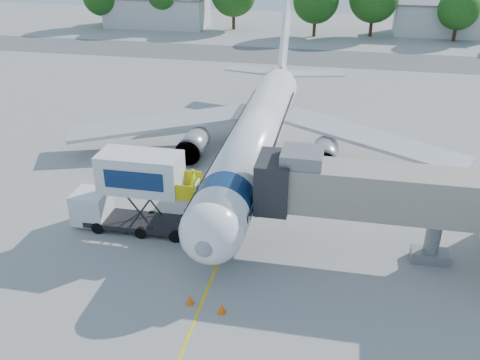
% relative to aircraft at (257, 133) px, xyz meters
% --- Properties ---
extents(ground, '(160.00, 160.00, 0.00)m').
position_rel_aircraft_xyz_m(ground, '(0.00, -4.12, -2.95)').
color(ground, '#999997').
rests_on(ground, ground).
extents(guidance_line, '(0.15, 70.00, 0.01)m').
position_rel_aircraft_xyz_m(guidance_line, '(0.00, -4.12, -2.94)').
color(guidance_line, yellow).
rests_on(guidance_line, ground).
extents(taxiway_strip, '(120.00, 10.00, 0.01)m').
position_rel_aircraft_xyz_m(taxiway_strip, '(0.00, 37.88, -2.94)').
color(taxiway_strip, '#59595B').
rests_on(taxiway_strip, ground).
extents(aircraft, '(34.17, 37.73, 11.35)m').
position_rel_aircraft_xyz_m(aircraft, '(0.00, 0.00, 0.00)').
color(aircraft, white).
rests_on(aircraft, ground).
extents(jet_bridge, '(13.90, 3.20, 6.60)m').
position_rel_aircraft_xyz_m(jet_bridge, '(7.99, -11.12, 1.39)').
color(jet_bridge, '#A09788').
rests_on(jet_bridge, ground).
extents(catering_hiloader, '(8.51, 2.44, 5.50)m').
position_rel_aircraft_xyz_m(catering_hiloader, '(-6.27, -11.12, -0.19)').
color(catering_hiloader, black).
rests_on(catering_hiloader, ground).
extents(ground_tug, '(3.75, 2.43, 1.39)m').
position_rel_aircraft_xyz_m(ground_tug, '(1.93, -20.38, -2.22)').
color(ground_tug, silver).
rests_on(ground_tug, ground).
extents(safety_cone_a, '(0.42, 0.42, 0.67)m').
position_rel_aircraft_xyz_m(safety_cone_a, '(1.24, -18.18, -2.63)').
color(safety_cone_a, '#FA630D').
rests_on(safety_cone_a, ground).
extents(safety_cone_b, '(0.41, 0.41, 0.66)m').
position_rel_aircraft_xyz_m(safety_cone_b, '(-0.59, -17.82, -2.63)').
color(safety_cone_b, '#FA630D').
rests_on(safety_cone_b, ground).
extents(outbuilding_left, '(18.40, 8.40, 5.30)m').
position_rel_aircraft_xyz_m(outbuilding_left, '(-28.00, 55.88, -0.29)').
color(outbuilding_left, beige).
rests_on(outbuilding_left, ground).
extents(outbuilding_right, '(16.40, 7.40, 5.30)m').
position_rel_aircraft_xyz_m(outbuilding_right, '(22.00, 57.88, -0.29)').
color(outbuilding_right, beige).
rests_on(outbuilding_right, ground).
extents(tree_d, '(7.53, 7.53, 9.60)m').
position_rel_aircraft_xyz_m(tree_d, '(0.78, 52.54, 2.88)').
color(tree_d, '#382314').
rests_on(tree_d, ground).
extents(tree_f, '(6.49, 6.49, 8.28)m').
position_rel_aircraft_xyz_m(tree_f, '(23.31, 53.21, 2.07)').
color(tree_f, '#382314').
rests_on(tree_f, ground).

